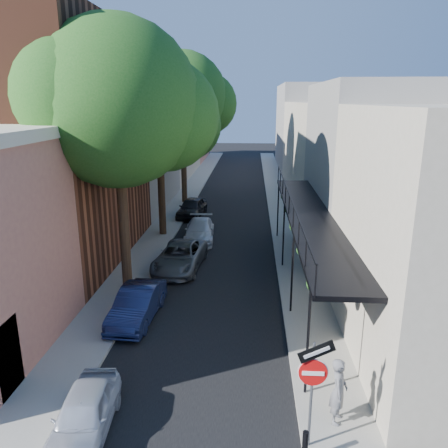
# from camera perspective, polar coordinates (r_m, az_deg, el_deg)

# --- Properties ---
(road_surface) EXTENTS (6.00, 64.00, 0.01)m
(road_surface) POSITION_cam_1_polar(r_m,az_deg,el_deg) (38.70, 1.11, 3.70)
(road_surface) COLOR black
(road_surface) RESTS_ON ground
(sidewalk_left) EXTENTS (2.00, 64.00, 0.12)m
(sidewalk_left) POSITION_cam_1_polar(r_m,az_deg,el_deg) (39.06, -4.77, 3.84)
(sidewalk_left) COLOR gray
(sidewalk_left) RESTS_ON ground
(sidewalk_right) EXTENTS (2.00, 64.00, 0.12)m
(sidewalk_right) POSITION_cam_1_polar(r_m,az_deg,el_deg) (38.72, 7.05, 3.67)
(sidewalk_right) COLOR gray
(sidewalk_right) RESTS_ON ground
(buildings_left) EXTENTS (10.10, 59.10, 12.00)m
(buildings_left) POSITION_cam_1_polar(r_m,az_deg,el_deg) (38.31, -13.23, 10.63)
(buildings_left) COLOR tan
(buildings_left) RESTS_ON ground
(buildings_right) EXTENTS (9.80, 55.00, 10.00)m
(buildings_right) POSITION_cam_1_polar(r_m,az_deg,el_deg) (38.17, 14.92, 9.73)
(buildings_right) COLOR beige
(buildings_right) RESTS_ON ground
(sign_post) EXTENTS (0.89, 0.17, 2.99)m
(sign_post) POSITION_cam_1_polar(r_m,az_deg,el_deg) (10.78, 11.55, -18.96)
(sign_post) COLOR #595B60
(sign_post) RESTS_ON ground
(bollard) EXTENTS (0.14, 0.14, 0.80)m
(bollard) POSITION_cam_1_polar(r_m,az_deg,el_deg) (11.33, 10.54, -26.67)
(bollard) COLOR black
(bollard) RESTS_ON sidewalk_right
(oak_near) EXTENTS (7.48, 6.80, 11.42)m
(oak_near) POSITION_cam_1_polar(r_m,az_deg,el_deg) (18.75, -12.34, 14.70)
(oak_near) COLOR black
(oak_near) RESTS_ON ground
(oak_mid) EXTENTS (6.60, 6.00, 10.20)m
(oak_mid) POSITION_cam_1_polar(r_m,az_deg,el_deg) (26.54, -7.61, 13.37)
(oak_mid) COLOR black
(oak_mid) RESTS_ON ground
(oak_far) EXTENTS (7.70, 7.00, 11.90)m
(oak_far) POSITION_cam_1_polar(r_m,az_deg,el_deg) (35.42, -4.67, 15.98)
(oak_far) COLOR black
(oak_far) RESTS_ON ground
(parked_car_a) EXTENTS (1.59, 3.43, 1.14)m
(parked_car_a) POSITION_cam_1_polar(r_m,az_deg,el_deg) (12.40, -17.81, -22.61)
(parked_car_a) COLOR #B0B7C3
(parked_car_a) RESTS_ON ground
(parked_car_b) EXTENTS (1.58, 3.94, 1.27)m
(parked_car_b) POSITION_cam_1_polar(r_m,az_deg,el_deg) (17.24, -11.25, -10.26)
(parked_car_b) COLOR #151D41
(parked_car_b) RESTS_ON ground
(parked_car_c) EXTENTS (2.50, 4.74, 1.27)m
(parked_car_c) POSITION_cam_1_polar(r_m,az_deg,el_deg) (21.90, -5.76, -4.27)
(parked_car_c) COLOR #54575B
(parked_car_c) RESTS_ON ground
(parked_car_d) EXTENTS (1.94, 4.26, 1.21)m
(parked_car_d) POSITION_cam_1_polar(r_m,az_deg,el_deg) (26.24, -3.22, -0.87)
(parked_car_d) COLOR silver
(parked_car_d) RESTS_ON ground
(parked_car_e) EXTENTS (2.10, 4.17, 1.36)m
(parked_car_e) POSITION_cam_1_polar(r_m,az_deg,el_deg) (31.63, -4.21, 2.15)
(parked_car_e) COLOR black
(parked_car_e) RESTS_ON ground
(pedestrian) EXTENTS (0.58, 0.74, 1.79)m
(pedestrian) POSITION_cam_1_polar(r_m,az_deg,el_deg) (12.23, 14.74, -20.32)
(pedestrian) COLOR slate
(pedestrian) RESTS_ON sidewalk_right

